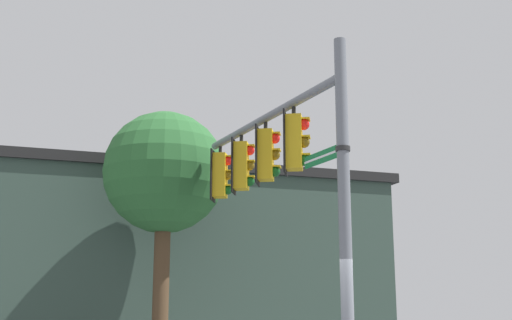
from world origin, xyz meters
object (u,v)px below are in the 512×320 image
traffic_light_nearest_pole (295,142)px  traffic_light_arm_end (221,175)px  traffic_light_mid_outer (242,166)px  traffic_light_mid_inner (267,155)px  street_name_sign (329,154)px

traffic_light_nearest_pole → traffic_light_arm_end: (-2.98, -2.00, 0.00)m
traffic_light_mid_outer → traffic_light_arm_end: bearing=-146.1°
traffic_light_mid_inner → traffic_light_mid_outer: (-0.99, -0.67, 0.00)m
traffic_light_mid_inner → traffic_light_nearest_pole: bearing=33.9°
traffic_light_arm_end → traffic_light_nearest_pole: bearing=33.9°
traffic_light_nearest_pole → traffic_light_mid_inner: size_ratio=1.00×
traffic_light_mid_outer → traffic_light_arm_end: same height
traffic_light_arm_end → traffic_light_mid_inner: bearing=33.9°
traffic_light_mid_inner → traffic_light_arm_end: same height
traffic_light_mid_inner → traffic_light_mid_outer: same height
traffic_light_arm_end → street_name_sign: 4.84m
traffic_light_nearest_pole → traffic_light_mid_inner: (-0.99, -0.67, 0.00)m
traffic_light_nearest_pole → street_name_sign: (1.03, 0.67, -0.49)m
traffic_light_nearest_pole → traffic_light_mid_inner: same height
traffic_light_mid_inner → traffic_light_arm_end: 2.39m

